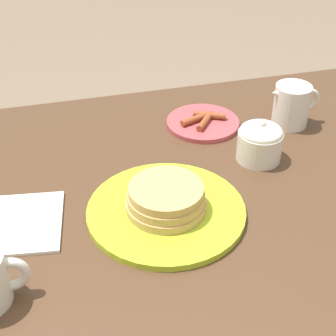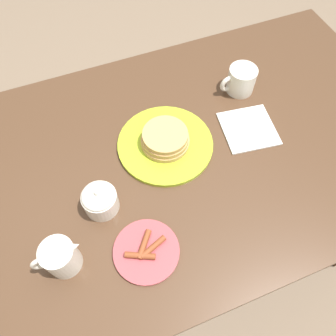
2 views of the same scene
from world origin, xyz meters
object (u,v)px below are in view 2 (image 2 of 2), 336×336
pancake_plate (165,142)px  creamer_pitcher (61,257)px  coffee_mug (241,80)px  napkin (249,130)px  side_plate_bacon (146,251)px  sugar_bowl (100,200)px

pancake_plate → creamer_pitcher: size_ratio=2.28×
pancake_plate → coffee_mug: (-0.29, -0.11, 0.02)m
creamer_pitcher → napkin: creamer_pitcher is taller
side_plate_bacon → creamer_pitcher: bearing=-13.8°
coffee_mug → sugar_bowl: 0.56m
side_plate_bacon → coffee_mug: 0.58m
side_plate_bacon → sugar_bowl: (0.06, -0.15, 0.03)m
side_plate_bacon → coffee_mug: size_ratio=1.37×
side_plate_bacon → sugar_bowl: 0.17m
creamer_pitcher → sugar_bowl: creamer_pitcher is taller
pancake_plate → napkin: bearing=170.8°
side_plate_bacon → napkin: 0.46m
side_plate_bacon → creamer_pitcher: creamer_pitcher is taller
coffee_mug → side_plate_bacon: bearing=40.6°
creamer_pitcher → napkin: 0.61m
pancake_plate → sugar_bowl: sugar_bowl is taller
sugar_bowl → creamer_pitcher: bearing=42.5°
coffee_mug → sugar_bowl: sugar_bowl is taller
side_plate_bacon → sugar_bowl: sugar_bowl is taller
sugar_bowl → pancake_plate: bearing=-151.9°
sugar_bowl → napkin: sugar_bowl is taller
coffee_mug → creamer_pitcher: 0.71m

